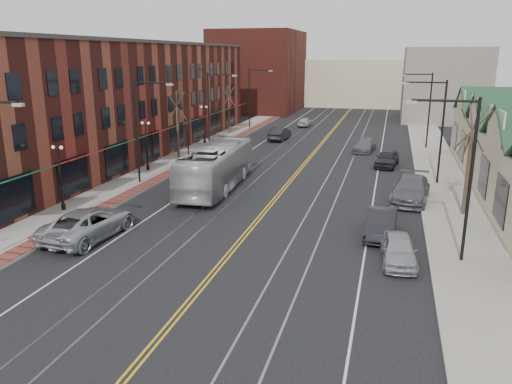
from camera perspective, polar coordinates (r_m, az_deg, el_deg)
The scene contains 31 objects.
ground at distance 22.75m, azimuth -6.25°, elevation -10.79°, with size 160.00×160.00×0.00m, color black.
sidewalk_left at distance 44.73m, azimuth -11.31°, elevation 2.32°, with size 4.00×120.00×0.15m, color gray.
sidewalk_right at distance 40.41m, azimuth 20.87°, elevation 0.18°, with size 4.00×120.00×0.15m, color gray.
building_left at distance 53.30m, azimuth -15.11°, elevation 10.09°, with size 10.00×50.00×11.00m, color maroon.
backdrop_left at distance 92.07m, azimuth 0.32°, elevation 13.61°, with size 14.00×18.00×14.00m, color maroon.
backdrop_mid at distance 104.35m, azimuth 11.24°, elevation 12.17°, with size 22.00×14.00×9.00m, color beige.
backdrop_right at distance 84.36m, azimuth 20.61°, elevation 11.46°, with size 12.00×16.00×11.00m, color slate.
streetlight_l_1 at distance 39.94m, azimuth -12.99°, elevation 7.89°, with size 3.33×0.25×8.00m.
streetlight_l_2 at distance 54.48m, azimuth -5.02°, elevation 10.16°, with size 3.33×0.25×8.00m.
streetlight_l_3 at distance 69.67m, azimuth -0.41°, elevation 11.38°, with size 3.33×0.25×8.00m.
streetlight_r_0 at distance 25.64m, azimuth 22.50°, elevation 3.03°, with size 3.33×0.25×8.00m.
streetlight_r_1 at distance 41.36m, azimuth 19.97°, elevation 7.62°, with size 3.33×0.25×8.00m.
streetlight_r_2 at distance 57.24m, azimuth 18.82°, elevation 9.67°, with size 3.33×0.25×8.00m.
lamppost_l_1 at distance 34.72m, azimuth -21.44°, elevation 1.36°, with size 0.84×0.28×4.27m.
lamppost_l_2 at distance 44.67m, azimuth -12.37°, elevation 5.03°, with size 0.84×0.28×4.27m.
lamppost_l_3 at distance 57.28m, azimuth -5.92°, elevation 7.56°, with size 0.84×0.28×4.27m.
tree_left_near at distance 49.67m, azimuth -8.97°, elevation 7.76°, with size 1.78×1.37×6.48m.
tree_left_far at distance 64.53m, azimuth -3.12°, elevation 9.46°, with size 1.66×1.28×6.02m.
tree_right_mid at distance 33.86m, azimuth 23.18°, elevation 3.54°, with size 1.90×1.46×6.93m.
manhole_mid at distance 30.57m, azimuth -24.13°, elevation -4.78°, with size 0.60×0.60×0.02m, color #592D19.
manhole_far at distance 34.33m, azimuth -18.95°, elevation -2.10°, with size 0.60×0.60×0.02m, color #592D19.
traffic_signal at distance 47.28m, azimuth -7.78°, elevation 6.00°, with size 0.18×0.15×3.80m.
transit_bus at distance 38.24m, azimuth -4.52°, elevation 2.83°, with size 2.84×12.12×3.38m, color #B9B9BB.
parked_suv at distance 29.60m, azimuth -18.58°, elevation -3.41°, with size 2.85×6.19×1.72m, color #A9AAB0.
parked_car_a at distance 25.81m, azimuth 15.98°, elevation -6.36°, with size 1.65×4.11×1.40m, color #A6A8AD.
parked_car_b at distance 29.22m, azimuth 14.11°, elevation -3.53°, with size 1.58×4.54×1.50m, color black.
parked_car_c at distance 36.69m, azimuth 17.26°, elevation 0.29°, with size 2.41×5.93×1.72m, color #5E5D64.
parked_car_d at distance 47.49m, azimuth 14.75°, elevation 3.73°, with size 1.82×4.54×1.55m, color #232328.
distant_car_left at distance 60.41m, azimuth 2.71°, elevation 6.67°, with size 1.65×4.72×1.55m, color black.
distant_car_right at distance 54.44m, azimuth 12.33°, elevation 5.22°, with size 1.85×4.54×1.32m, color slate.
distant_car_far at distance 72.30m, azimuth 5.67°, elevation 8.00°, with size 1.63×4.05×1.38m, color #ABAFB2.
Camera 1 is at (7.67, -18.92, 10.05)m, focal length 35.00 mm.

